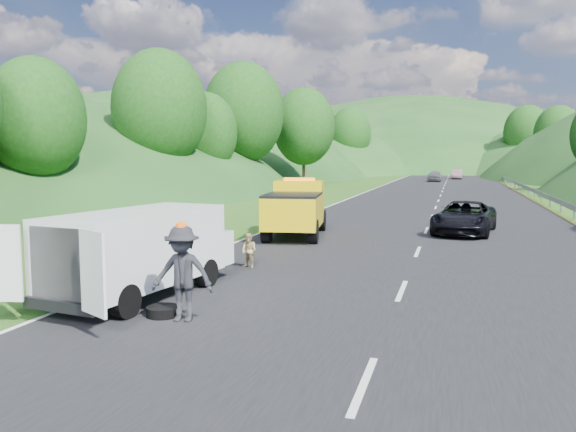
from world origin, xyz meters
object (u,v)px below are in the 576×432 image
(child, at_px, (249,269))
(suitcase, at_px, (186,249))
(tow_truck, at_px, (296,208))
(spare_tire, at_px, (163,317))
(white_van, at_px, (142,248))
(woman, at_px, (187,264))
(passing_suv, at_px, (464,234))
(worker, at_px, (183,322))

(child, xyz_separation_m, suitcase, (-2.62, 1.12, 0.30))
(tow_truck, height_order, spare_tire, tow_truck)
(white_van, xyz_separation_m, suitcase, (-1.42, 5.03, -0.86))
(white_van, relative_size, child, 5.81)
(tow_truck, relative_size, spare_tire, 8.61)
(woman, height_order, child, woman)
(white_van, bearing_deg, passing_suv, 68.94)
(woman, relative_size, worker, 0.94)
(passing_suv, bearing_deg, white_van, -110.19)
(suitcase, bearing_deg, worker, -63.69)
(woman, xyz_separation_m, worker, (2.71, -5.51, 0.00))
(white_van, relative_size, spare_tire, 8.89)
(white_van, xyz_separation_m, woman, (-0.88, 3.96, -1.17))
(white_van, height_order, passing_suv, white_van)
(woman, distance_m, worker, 6.14)
(white_van, distance_m, woman, 4.22)
(worker, bearing_deg, white_van, 130.84)
(spare_tire, bearing_deg, suitcase, 112.84)
(passing_suv, bearing_deg, child, -114.15)
(passing_suv, bearing_deg, tow_truck, -148.77)
(spare_tire, bearing_deg, tow_truck, 92.71)
(tow_truck, height_order, passing_suv, tow_truck)
(woman, bearing_deg, tow_truck, -4.00)
(passing_suv, bearing_deg, woman, -122.15)
(tow_truck, height_order, woman, tow_truck)
(woman, relative_size, passing_suv, 0.36)
(child, distance_m, spare_tire, 5.27)
(suitcase, bearing_deg, spare_tire, -67.16)
(tow_truck, height_order, suitcase, tow_truck)
(tow_truck, bearing_deg, woman, -111.41)
(tow_truck, distance_m, white_van, 10.90)
(child, xyz_separation_m, spare_tire, (0.07, -5.27, 0.00))
(woman, relative_size, child, 1.73)
(tow_truck, relative_size, passing_suv, 1.18)
(suitcase, height_order, spare_tire, suitcase)
(tow_truck, xyz_separation_m, suitcase, (-2.11, -5.85, -0.88))
(worker, relative_size, spare_tire, 2.83)
(child, xyz_separation_m, worker, (0.63, -5.46, 0.00))
(worker, distance_m, passing_suv, 16.29)
(worker, bearing_deg, spare_tire, 152.82)
(white_van, height_order, woman, white_van)
(child, relative_size, passing_suv, 0.21)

